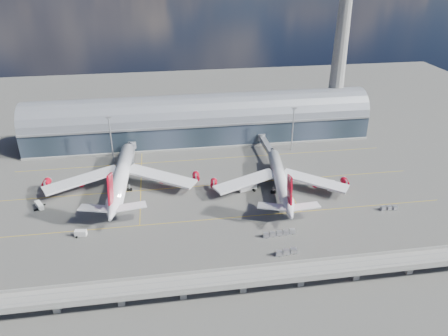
{
  "coord_description": "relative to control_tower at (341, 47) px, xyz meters",
  "views": [
    {
      "loc": [
        -23.68,
        -165.72,
        102.82
      ],
      "look_at": [
        3.76,
        10.0,
        14.0
      ],
      "focal_mm": 35.0,
      "sensor_mm": 36.0,
      "label": 1
    }
  ],
  "objects": [
    {
      "name": "cargo_train_0",
      "position": [
        -64.95,
        -121.08,
        -50.62
      ],
      "size": [
        8.87,
        2.87,
        1.95
      ],
      "rotation": [
        0.0,
        0.0,
        1.45
      ],
      "color": "gray",
      "rests_on": "ground"
    },
    {
      "name": "airliner_left",
      "position": [
        -128.66,
        -60.35,
        -44.82
      ],
      "size": [
        74.58,
        78.36,
        23.87
      ],
      "rotation": [
        0.0,
        0.0,
        -0.06
      ],
      "color": "white",
      "rests_on": "ground"
    },
    {
      "name": "service_truck_1",
      "position": [
        -143.12,
        -97.0,
        -50.28
      ],
      "size": [
        4.9,
        2.87,
        2.68
      ],
      "rotation": [
        0.0,
        0.0,
        1.42
      ],
      "color": "silver",
      "rests_on": "ground"
    },
    {
      "name": "jet_bridge_left",
      "position": [
        -125.01,
        -29.88,
        -46.46
      ],
      "size": [
        4.4,
        28.0,
        7.25
      ],
      "color": "gray",
      "rests_on": "ground"
    },
    {
      "name": "service_truck_0",
      "position": [
        -164.23,
        -72.21,
        -50.28
      ],
      "size": [
        4.92,
        6.56,
        2.63
      ],
      "rotation": [
        0.0,
        0.0,
        0.51
      ],
      "color": "silver",
      "rests_on": "ground"
    },
    {
      "name": "service_truck_5",
      "position": [
        -130.13,
        -50.97,
        -50.32
      ],
      "size": [
        4.77,
        5.5,
        2.57
      ],
      "rotation": [
        0.0,
        0.0,
        0.63
      ],
      "color": "silver",
      "rests_on": "ground"
    },
    {
      "name": "cargo_train_1",
      "position": [
        -64.26,
        -108.72,
        -50.68
      ],
      "size": [
        13.9,
        2.97,
        1.83
      ],
      "rotation": [
        0.0,
        0.0,
        1.48
      ],
      "color": "gray",
      "rests_on": "ground"
    },
    {
      "name": "service_truck_2",
      "position": [
        -69.45,
        -70.63,
        -49.98
      ],
      "size": [
        9.14,
        5.0,
        3.18
      ],
      "rotation": [
        0.0,
        0.0,
        1.87
      ],
      "color": "silver",
      "rests_on": "ground"
    },
    {
      "name": "jet_bridge_right",
      "position": [
        -50.63,
        -31.82,
        -46.46
      ],
      "size": [
        4.4,
        32.0,
        7.25
      ],
      "color": "gray",
      "rests_on": "ground"
    },
    {
      "name": "floodlight_mast_right",
      "position": [
        -35.0,
        -28.0,
        -38.0
      ],
      "size": [
        3.0,
        0.7,
        25.7
      ],
      "color": "gray",
      "rests_on": "ground"
    },
    {
      "name": "service_truck_4",
      "position": [
        -49.01,
        -49.01,
        -50.03
      ],
      "size": [
        3.22,
        5.74,
        3.19
      ],
      "rotation": [
        0.0,
        0.0,
        0.11
      ],
      "color": "silver",
      "rests_on": "ground"
    },
    {
      "name": "terminal",
      "position": [
        -85.0,
        -5.01,
        -40.3
      ],
      "size": [
        200.0,
        30.0,
        28.0
      ],
      "color": "#1F2A34",
      "rests_on": "ground"
    },
    {
      "name": "floodlight_mast_left",
      "position": [
        -135.0,
        -28.0,
        -38.0
      ],
      "size": [
        3.0,
        0.7,
        25.7
      ],
      "color": "gray",
      "rests_on": "ground"
    },
    {
      "name": "control_tower",
      "position": [
        0.0,
        0.0,
        0.0
      ],
      "size": [
        19.0,
        19.0,
        103.0
      ],
      "color": "gray",
      "rests_on": "ground"
    },
    {
      "name": "airliner_right",
      "position": [
        -54.38,
        -73.27,
        -45.94
      ],
      "size": [
        66.19,
        69.23,
        21.98
      ],
      "rotation": [
        0.0,
        0.0,
        -0.14
      ],
      "color": "white",
      "rests_on": "ground"
    },
    {
      "name": "guideway",
      "position": [
        -85.0,
        -138.0,
        -46.34
      ],
      "size": [
        220.0,
        8.5,
        7.2
      ],
      "color": "gray",
      "rests_on": "ground"
    },
    {
      "name": "cargo_train_2",
      "position": [
        -11.16,
        -97.5,
        -50.73
      ],
      "size": [
        7.88,
        2.3,
        1.74
      ],
      "rotation": [
        0.0,
        0.0,
        1.66
      ],
      "color": "gray",
      "rests_on": "ground"
    },
    {
      "name": "service_truck_3",
      "position": [
        -29.56,
        -75.4,
        -50.02
      ],
      "size": [
        5.28,
        6.94,
        3.16
      ],
      "rotation": [
        0.0,
        0.0,
        -0.49
      ],
      "color": "silver",
      "rests_on": "ground"
    },
    {
      "name": "taxi_lines",
      "position": [
        -85.0,
        -60.89,
        -51.63
      ],
      "size": [
        200.0,
        80.12,
        0.01
      ],
      "color": "gold",
      "rests_on": "ground"
    },
    {
      "name": "ground",
      "position": [
        -85.0,
        -83.0,
        -51.64
      ],
      "size": [
        500.0,
        500.0,
        0.0
      ],
      "primitive_type": "plane",
      "color": "#474744",
      "rests_on": "ground"
    }
  ]
}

